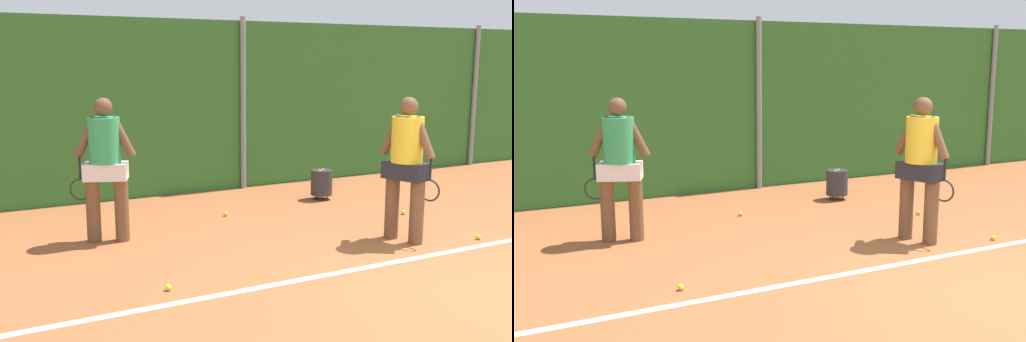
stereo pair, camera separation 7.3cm
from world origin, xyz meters
TOP-DOWN VIEW (x-y plane):
  - ground_plane at (0.00, 1.74)m, footprint 30.25×30.25m
  - hedge_fence_backdrop at (0.00, 5.91)m, footprint 19.66×0.25m
  - fence_post_center at (0.00, 5.73)m, footprint 0.10×0.10m
  - fence_post_right at (5.67, 5.73)m, footprint 0.10×0.10m
  - court_baseline_paint at (0.00, 1.21)m, footprint 14.37×0.10m
  - player_foreground_near at (0.42, 1.84)m, footprint 0.47×0.79m
  - player_midcourt at (-2.99, 3.54)m, footprint 0.81×0.49m
  - ball_hopper at (0.77, 4.31)m, footprint 0.36×0.36m
  - tennis_ball_0 at (1.32, 1.43)m, footprint 0.07×0.07m
  - tennis_ball_1 at (1.32, 2.89)m, footprint 0.07×0.07m
  - tennis_ball_4 at (-1.12, 4.02)m, footprint 0.07×0.07m
  - tennis_ball_6 at (-2.85, 1.56)m, footprint 0.07×0.07m

SIDE VIEW (x-z plane):
  - ground_plane at x=0.00m, z-range 0.00..0.00m
  - court_baseline_paint at x=0.00m, z-range 0.00..0.01m
  - tennis_ball_0 at x=1.32m, z-range 0.00..0.07m
  - tennis_ball_1 at x=1.32m, z-range 0.00..0.07m
  - tennis_ball_4 at x=-1.12m, z-range 0.00..0.07m
  - tennis_ball_6 at x=-2.85m, z-range 0.00..0.07m
  - ball_hopper at x=0.77m, z-range 0.03..0.55m
  - player_midcourt at x=-2.99m, z-range 0.11..1.95m
  - player_foreground_near at x=0.42m, z-range 0.11..1.96m
  - hedge_fence_backdrop at x=0.00m, z-range 0.00..2.99m
  - fence_post_center at x=0.00m, z-range 0.00..3.06m
  - fence_post_right at x=5.67m, z-range 0.00..3.06m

